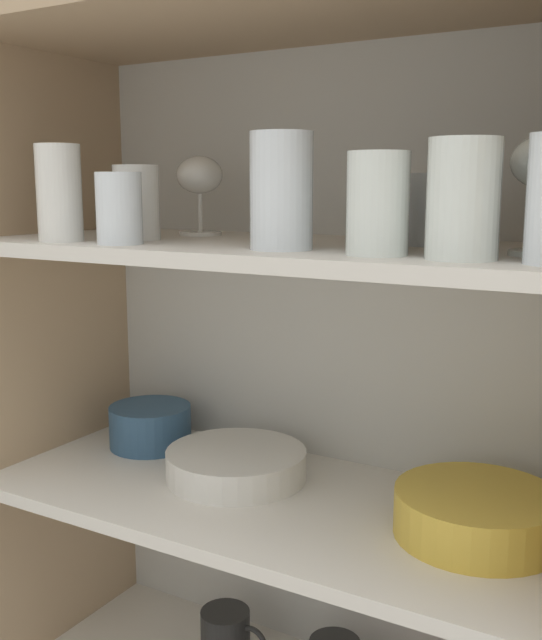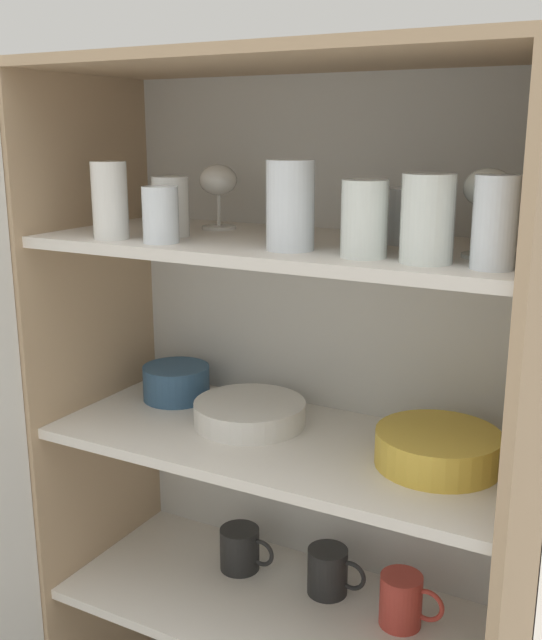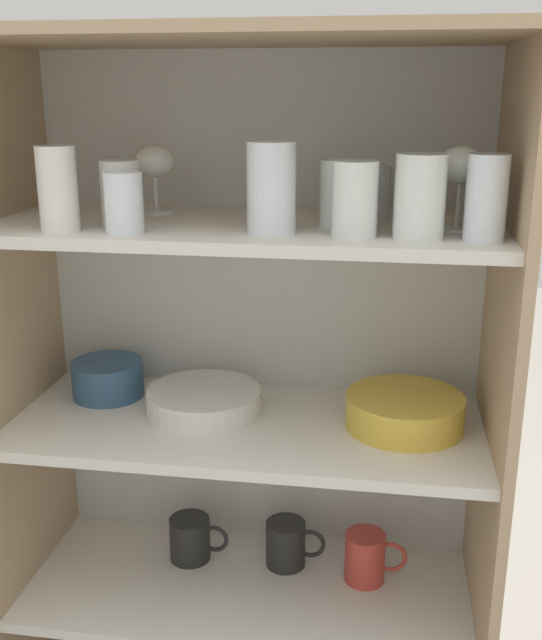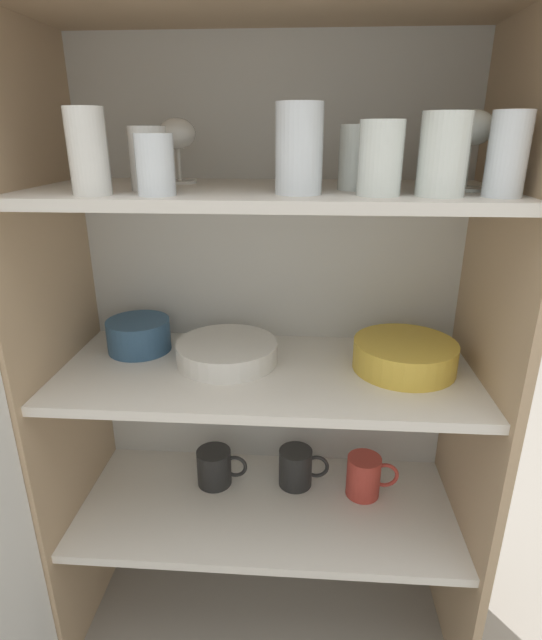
{
  "view_description": "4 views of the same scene",
  "coord_description": "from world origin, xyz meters",
  "px_view_note": "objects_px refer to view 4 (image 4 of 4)",
  "views": [
    {
      "loc": [
        0.51,
        -0.7,
        1.12
      ],
      "look_at": [
        -0.01,
        0.19,
        0.93
      ],
      "focal_mm": 42.0,
      "sensor_mm": 36.0,
      "label": 1
    },
    {
      "loc": [
        0.6,
        -0.96,
        1.23
      ],
      "look_at": [
        -0.04,
        0.21,
        0.89
      ],
      "focal_mm": 42.0,
      "sensor_mm": 36.0,
      "label": 2
    },
    {
      "loc": [
        0.24,
        -1.05,
        1.26
      ],
      "look_at": [
        0.04,
        0.23,
        0.86
      ],
      "focal_mm": 42.0,
      "sensor_mm": 36.0,
      "label": 3
    },
    {
      "loc": [
        0.08,
        -0.75,
        1.14
      ],
      "look_at": [
        0.01,
        0.18,
        0.78
      ],
      "focal_mm": 28.0,
      "sensor_mm": 36.0,
      "label": 4
    }
  ],
  "objects_px": {
    "mixing_bowl_large": "(405,354)",
    "coffee_mug_primary": "(215,467)",
    "plate_stack_white": "(227,352)",
    "serving_bowl_small": "(139,334)"
  },
  "relations": [
    {
      "from": "mixing_bowl_large",
      "to": "coffee_mug_primary",
      "type": "distance_m",
      "value": 0.54
    },
    {
      "from": "plate_stack_white",
      "to": "serving_bowl_small",
      "type": "bearing_deg",
      "value": 167.0
    },
    {
      "from": "coffee_mug_primary",
      "to": "serving_bowl_small",
      "type": "bearing_deg",
      "value": 175.35
    },
    {
      "from": "plate_stack_white",
      "to": "coffee_mug_primary",
      "type": "bearing_deg",
      "value": 142.34
    },
    {
      "from": "coffee_mug_primary",
      "to": "mixing_bowl_large",
      "type": "bearing_deg",
      "value": -5.99
    },
    {
      "from": "serving_bowl_small",
      "to": "plate_stack_white",
      "type": "bearing_deg",
      "value": -13.0
    },
    {
      "from": "plate_stack_white",
      "to": "coffee_mug_primary",
      "type": "relative_size",
      "value": 1.76
    },
    {
      "from": "serving_bowl_small",
      "to": "coffee_mug_primary",
      "type": "xyz_separation_m",
      "value": [
        0.16,
        -0.01,
        -0.34
      ]
    },
    {
      "from": "mixing_bowl_large",
      "to": "plate_stack_white",
      "type": "bearing_deg",
      "value": 178.59
    },
    {
      "from": "mixing_bowl_large",
      "to": "serving_bowl_small",
      "type": "xyz_separation_m",
      "value": [
        -0.58,
        0.06,
        0.01
      ]
    }
  ]
}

